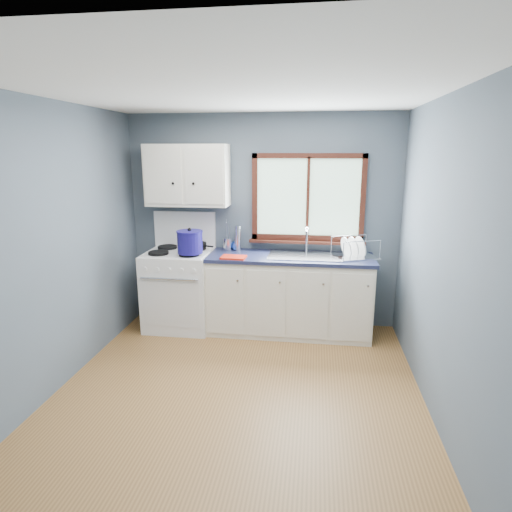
# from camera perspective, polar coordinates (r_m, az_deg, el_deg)

# --- Properties ---
(floor) EXTENTS (3.20, 3.60, 0.02)m
(floor) POSITION_cam_1_polar(r_m,az_deg,el_deg) (3.88, -2.71, -18.64)
(floor) COLOR olive
(floor) RESTS_ON ground
(ceiling) EXTENTS (3.20, 3.60, 0.02)m
(ceiling) POSITION_cam_1_polar(r_m,az_deg,el_deg) (3.30, -3.24, 21.41)
(ceiling) COLOR white
(ceiling) RESTS_ON wall_back
(wall_back) EXTENTS (3.20, 0.02, 2.50)m
(wall_back) POSITION_cam_1_polar(r_m,az_deg,el_deg) (5.13, 0.85, 4.60)
(wall_back) COLOR #505B66
(wall_back) RESTS_ON ground
(wall_front) EXTENTS (3.20, 0.02, 2.50)m
(wall_front) POSITION_cam_1_polar(r_m,az_deg,el_deg) (1.74, -14.55, -14.81)
(wall_front) COLOR #505B66
(wall_front) RESTS_ON ground
(wall_left) EXTENTS (0.02, 3.60, 2.50)m
(wall_left) POSITION_cam_1_polar(r_m,az_deg,el_deg) (4.00, -26.23, 0.51)
(wall_left) COLOR #505B66
(wall_left) RESTS_ON ground
(wall_right) EXTENTS (0.02, 3.60, 2.50)m
(wall_right) POSITION_cam_1_polar(r_m,az_deg,el_deg) (3.46, 24.23, -1.17)
(wall_right) COLOR #505B66
(wall_right) RESTS_ON ground
(gas_range) EXTENTS (0.76, 0.69, 1.36)m
(gas_range) POSITION_cam_1_polar(r_m,az_deg,el_deg) (5.19, -10.14, -4.11)
(gas_range) COLOR white
(gas_range) RESTS_ON floor
(base_cabinets) EXTENTS (1.85, 0.60, 0.88)m
(base_cabinets) POSITION_cam_1_polar(r_m,az_deg,el_deg) (5.00, 4.42, -5.64)
(base_cabinets) COLOR white
(base_cabinets) RESTS_ON floor
(countertop) EXTENTS (1.89, 0.64, 0.04)m
(countertop) POSITION_cam_1_polar(r_m,az_deg,el_deg) (4.86, 4.53, -0.19)
(countertop) COLOR #161A35
(countertop) RESTS_ON base_cabinets
(sink) EXTENTS (0.84, 0.46, 0.44)m
(sink) POSITION_cam_1_polar(r_m,az_deg,el_deg) (4.86, 6.64, -0.72)
(sink) COLOR silver
(sink) RESTS_ON countertop
(window) EXTENTS (1.36, 0.10, 1.03)m
(window) POSITION_cam_1_polar(r_m,az_deg,el_deg) (5.02, 6.92, 6.90)
(window) COLOR #9EC6A8
(window) RESTS_ON wall_back
(upper_cabinets) EXTENTS (0.95, 0.35, 0.70)m
(upper_cabinets) POSITION_cam_1_polar(r_m,az_deg,el_deg) (5.07, -9.14, 10.57)
(upper_cabinets) COLOR white
(upper_cabinets) RESTS_ON wall_back
(skillet) EXTENTS (0.39, 0.31, 0.05)m
(skillet) POSITION_cam_1_polar(r_m,az_deg,el_deg) (5.16, -7.95, 1.51)
(skillet) COLOR black
(skillet) RESTS_ON gas_range
(stockpot) EXTENTS (0.37, 0.37, 0.29)m
(stockpot) POSITION_cam_1_polar(r_m,az_deg,el_deg) (4.83, -8.81, 1.89)
(stockpot) COLOR navy
(stockpot) RESTS_ON gas_range
(utensil_crock) EXTENTS (0.14, 0.14, 0.36)m
(utensil_crock) POSITION_cam_1_polar(r_m,az_deg,el_deg) (5.13, -3.76, 1.65)
(utensil_crock) COLOR silver
(utensil_crock) RESTS_ON countertop
(thermos) EXTENTS (0.08, 0.08, 0.29)m
(thermos) POSITION_cam_1_polar(r_m,az_deg,el_deg) (5.07, -2.45, 2.37)
(thermos) COLOR silver
(thermos) RESTS_ON countertop
(soap_bottle) EXTENTS (0.11, 0.11, 0.24)m
(soap_bottle) POSITION_cam_1_polar(r_m,az_deg,el_deg) (5.05, -2.64, 2.01)
(soap_bottle) COLOR #1C3DA8
(soap_bottle) RESTS_ON countertop
(dish_towel) EXTENTS (0.28, 0.21, 0.02)m
(dish_towel) POSITION_cam_1_polar(r_m,az_deg,el_deg) (4.73, -3.02, -0.17)
(dish_towel) COLOR red
(dish_towel) RESTS_ON countertop
(dish_rack) EXTENTS (0.55, 0.49, 0.24)m
(dish_rack) POSITION_cam_1_polar(r_m,az_deg,el_deg) (4.87, 12.94, 0.53)
(dish_rack) COLOR silver
(dish_rack) RESTS_ON countertop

